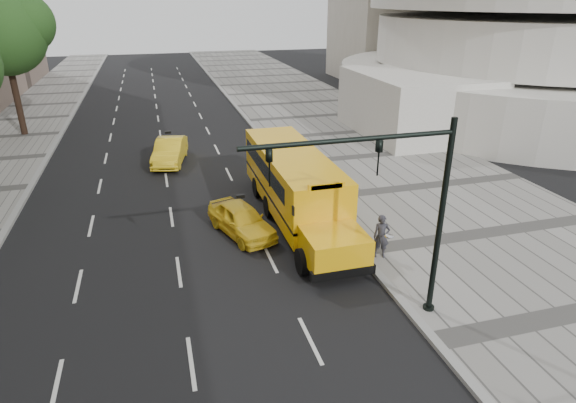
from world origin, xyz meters
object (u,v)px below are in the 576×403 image
object	(u,v)px
taxi_far	(170,151)
pedestrian	(381,236)
taxi_near	(241,219)
traffic_signal	(400,201)
school_bus	(294,181)
tree_c	(4,32)

from	to	relation	value
taxi_far	pedestrian	distance (m)	15.89
taxi_near	traffic_signal	distance (m)	8.59
taxi_near	pedestrian	xyz separation A→B (m)	(4.73, -3.62, 0.34)
taxi_near	taxi_far	bearing A→B (deg)	84.62
school_bus	taxi_far	xyz separation A→B (m)	(-5.09, 9.44, -1.02)
tree_c	traffic_signal	world-z (taller)	tree_c
tree_c	taxi_near	size ratio (longest dim) A/B	2.50
tree_c	taxi_far	world-z (taller)	tree_c
tree_c	pedestrian	xyz separation A→B (m)	(16.96, -23.33, -6.16)
tree_c	pedestrian	bearing A→B (deg)	-53.98
school_bus	pedestrian	bearing A→B (deg)	-66.45
taxi_near	taxi_far	distance (m)	10.83
tree_c	school_bus	bearing A→B (deg)	-51.30
taxi_far	traffic_signal	size ratio (longest dim) A/B	0.70
taxi_far	traffic_signal	xyz separation A→B (m)	(5.78, -17.70, 3.35)
taxi_near	taxi_far	size ratio (longest dim) A/B	0.88
taxi_near	pedestrian	bearing A→B (deg)	-55.76
pedestrian	traffic_signal	distance (m)	4.87
taxi_far	pedestrian	size ratio (longest dim) A/B	2.61
school_bus	taxi_near	size ratio (longest dim) A/B	2.91
taxi_near	tree_c	bearing A→B (deg)	103.49
school_bus	traffic_signal	world-z (taller)	traffic_signal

